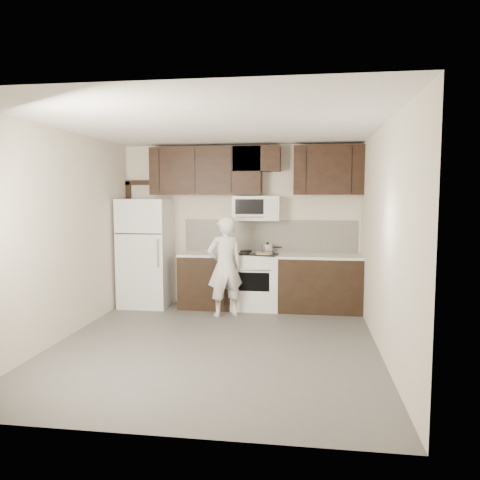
% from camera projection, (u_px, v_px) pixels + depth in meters
% --- Properties ---
extents(floor, '(4.50, 4.50, 0.00)m').
position_uv_depth(floor, '(215.00, 345.00, 5.86)').
color(floor, '#565350').
rests_on(floor, ground).
extents(back_wall, '(4.00, 0.00, 4.00)m').
position_uv_depth(back_wall, '(240.00, 225.00, 7.94)').
color(back_wall, beige).
rests_on(back_wall, ground).
extents(ceiling, '(4.50, 4.50, 0.00)m').
position_uv_depth(ceiling, '(214.00, 125.00, 5.59)').
color(ceiling, white).
rests_on(ceiling, back_wall).
extents(counter_run, '(2.95, 0.64, 0.91)m').
position_uv_depth(counter_run, '(274.00, 282.00, 7.64)').
color(counter_run, black).
rests_on(counter_run, floor).
extents(stove, '(0.76, 0.66, 0.94)m').
position_uv_depth(stove, '(256.00, 281.00, 7.68)').
color(stove, silver).
rests_on(stove, floor).
extents(backsplash, '(2.90, 0.02, 0.54)m').
position_uv_depth(backsplash, '(269.00, 236.00, 7.88)').
color(backsplash, silver).
rests_on(backsplash, counter_run).
extents(upper_cabinets, '(3.48, 0.35, 0.78)m').
position_uv_depth(upper_cabinets, '(251.00, 170.00, 7.65)').
color(upper_cabinets, black).
rests_on(upper_cabinets, back_wall).
extents(microwave, '(0.76, 0.42, 0.40)m').
position_uv_depth(microwave, '(257.00, 208.00, 7.68)').
color(microwave, silver).
rests_on(microwave, upper_cabinets).
extents(refrigerator, '(0.80, 0.76, 1.80)m').
position_uv_depth(refrigerator, '(146.00, 253.00, 7.85)').
color(refrigerator, silver).
rests_on(refrigerator, floor).
extents(door_trim, '(0.50, 0.08, 2.12)m').
position_uv_depth(door_trim, '(132.00, 230.00, 8.18)').
color(door_trim, black).
rests_on(door_trim, floor).
extents(saucepan, '(0.33, 0.19, 0.18)m').
position_uv_depth(saucepan, '(268.00, 248.00, 7.75)').
color(saucepan, silver).
rests_on(saucepan, stove).
extents(baking_tray, '(0.46, 0.38, 0.02)m').
position_uv_depth(baking_tray, '(264.00, 255.00, 7.45)').
color(baking_tray, black).
rests_on(baking_tray, counter_run).
extents(pizza, '(0.32, 0.32, 0.02)m').
position_uv_depth(pizza, '(264.00, 253.00, 7.45)').
color(pizza, '#C8B686').
rests_on(pizza, baking_tray).
extents(person, '(0.67, 0.59, 1.55)m').
position_uv_depth(person, '(225.00, 266.00, 7.18)').
color(person, silver).
rests_on(person, floor).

